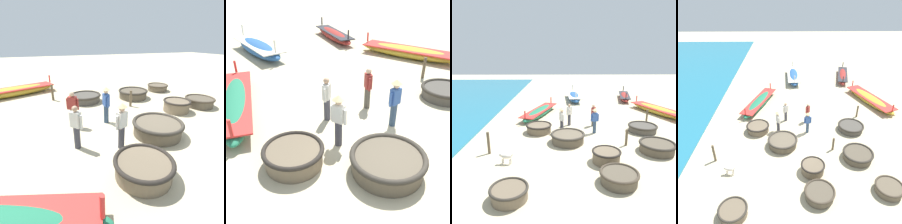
{
  "view_description": "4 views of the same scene",
  "coord_description": "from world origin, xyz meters",
  "views": [
    {
      "loc": [
        -5.38,
        3.99,
        3.51
      ],
      "look_at": [
        0.17,
        1.89,
        1.07
      ],
      "focal_mm": 28.0,
      "sensor_mm": 36.0,
      "label": 1
    },
    {
      "loc": [
        -4.37,
        -3.37,
        4.84
      ],
      "look_at": [
        -0.51,
        1.99,
        1.04
      ],
      "focal_mm": 42.0,
      "sensor_mm": 36.0,
      "label": 2
    },
    {
      "loc": [
        -0.64,
        -11.72,
        5.11
      ],
      "look_at": [
        -0.44,
        2.92,
        1.08
      ],
      "focal_mm": 35.0,
      "sensor_mm": 36.0,
      "label": 3
    },
    {
      "loc": [
        0.08,
        -11.39,
        9.5
      ],
      "look_at": [
        0.27,
        2.87,
        1.02
      ],
      "focal_mm": 35.0,
      "sensor_mm": 36.0,
      "label": 4
    }
  ],
  "objects": [
    {
      "name": "coracle_upturned",
      "position": [
        1.51,
        -2.26,
        0.33
      ],
      "size": [
        1.4,
        1.4,
        0.61
      ],
      "color": "brown",
      "rests_on": "ground"
    },
    {
      "name": "coracle_beside_post",
      "position": [
        5.35,
        -3.71,
        0.26
      ],
      "size": [
        1.5,
        1.5,
        0.47
      ],
      "color": "brown",
      "rests_on": "ground"
    },
    {
      "name": "ground_plane",
      "position": [
        0.0,
        0.0,
        0.0
      ],
      "size": [
        80.0,
        80.0,
        0.0
      ],
      "primitive_type": "plane",
      "color": "#C6B793"
    },
    {
      "name": "mooring_post_inland",
      "position": [
        -4.39,
        -1.27,
        0.59
      ],
      "size": [
        0.14,
        0.14,
        1.19
      ],
      "primitive_type": "cylinder",
      "color": "brown",
      "rests_on": "ground"
    },
    {
      "name": "mooring_post_mid_beach",
      "position": [
        5.73,
        3.75,
        0.51
      ],
      "size": [
        0.14,
        0.14,
        1.01
      ],
      "primitive_type": "cylinder",
      "color": "brown",
      "rests_on": "ground"
    },
    {
      "name": "coracle_far_right",
      "position": [
        -0.26,
        0.13,
        0.32
      ],
      "size": [
        2.01,
        2.01,
        0.59
      ],
      "color": "brown",
      "rests_on": "ground"
    },
    {
      "name": "fisherman_standing_left",
      "position": [
        -0.6,
        1.84,
        0.96
      ],
      "size": [
        0.36,
        0.5,
        1.67
      ],
      "color": "#383842",
      "rests_on": "ground"
    },
    {
      "name": "coracle_front_left",
      "position": [
        -2.1,
        1.83,
        0.3
      ],
      "size": [
        1.68,
        1.68,
        0.56
      ],
      "color": "brown",
      "rests_on": "ground"
    },
    {
      "name": "coracle_nearest",
      "position": [
        4.76,
        1.9,
        0.26
      ],
      "size": [
        1.9,
        1.9,
        0.48
      ],
      "color": "#4C473F",
      "rests_on": "ground"
    },
    {
      "name": "long_boat_green_hull",
      "position": [
        7.61,
        6.26,
        0.32
      ],
      "size": [
        3.32,
        5.91,
        1.08
      ],
      "color": "gold",
      "rests_on": "ground"
    },
    {
      "name": "coracle_tilted",
      "position": [
        4.42,
        -1.18,
        0.3
      ],
      "size": [
        1.89,
        1.89,
        0.54
      ],
      "color": "brown",
      "rests_on": "ground"
    },
    {
      "name": "long_boat_blue_hull",
      "position": [
        -2.42,
        5.84,
        0.31
      ],
      "size": [
        2.84,
        5.71,
        1.05
      ],
      "color": "#237551",
      "rests_on": "ground"
    },
    {
      "name": "coracle_weathered",
      "position": [
        -2.5,
        -4.96,
        0.27
      ],
      "size": [
        1.41,
        1.41,
        0.5
      ],
      "color": "brown",
      "rests_on": "ground"
    },
    {
      "name": "dog",
      "position": [
        -3.26,
        -2.38,
        0.37
      ],
      "size": [
        0.68,
        0.25,
        0.55
      ],
      "color": "beige",
      "rests_on": "ground"
    },
    {
      "name": "fisherman_crouching",
      "position": [
        1.64,
        3.11,
        0.84
      ],
      "size": [
        0.35,
        0.48,
        1.57
      ],
      "color": "#4C473D",
      "rests_on": "ground"
    },
    {
      "name": "mooring_post_shoreline",
      "position": [
        3.03,
        -0.32,
        0.46
      ],
      "size": [
        0.14,
        0.14,
        0.93
      ],
      "primitive_type": "cylinder",
      "color": "brown",
      "rests_on": "ground"
    },
    {
      "name": "fisherman_with_hat",
      "position": [
        1.52,
        1.66,
        0.96
      ],
      "size": [
        0.53,
        0.36,
        1.67
      ],
      "color": "#2D425B",
      "rests_on": "ground"
    },
    {
      "name": "long_boat_ochre_hull",
      "position": [
        0.78,
        11.88,
        0.39
      ],
      "size": [
        1.45,
        5.24,
        1.35
      ],
      "color": "#285693",
      "rests_on": "ground"
    },
    {
      "name": "coracle_front_right",
      "position": [
        1.68,
        -4.01,
        0.28
      ],
      "size": [
        1.59,
        1.59,
        0.52
      ],
      "color": "brown",
      "rests_on": "ground"
    },
    {
      "name": "long_boat_red_hull",
      "position": [
        6.4,
        12.11,
        0.33
      ],
      "size": [
        2.05,
        5.25,
        1.14
      ],
      "color": "maroon",
      "rests_on": "ground"
    },
    {
      "name": "fisherman_hauling",
      "position": [
        -0.06,
        3.27,
        0.84
      ],
      "size": [
        0.42,
        0.39,
        1.57
      ],
      "color": "#383842",
      "rests_on": "ground"
    }
  ]
}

